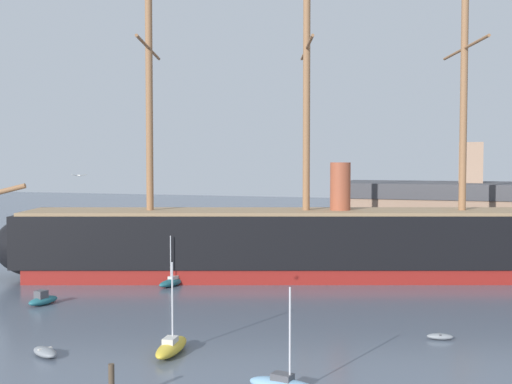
{
  "coord_description": "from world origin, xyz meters",
  "views": [
    {
      "loc": [
        17.31,
        -23.53,
        13.15
      ],
      "look_at": [
        -1.57,
        32.18,
        10.26
      ],
      "focal_mm": 45.83,
      "sensor_mm": 36.0,
      "label": 1
    }
  ],
  "objects_px": {
    "seagull_in_flight": "(79,175)",
    "sailboat_near_centre": "(171,346)",
    "dinghy_mid_right": "(440,336)",
    "motorboat_distant_centre": "(369,252)",
    "tall_ship": "(306,242)",
    "sailboat_alongside_bow": "(172,282)",
    "motorboat_far_left": "(104,253)",
    "mooring_piling_nearest": "(111,384)",
    "motorboat_mid_left": "(43,300)",
    "dinghy_foreground_left": "(45,352)"
  },
  "relations": [
    {
      "from": "tall_ship",
      "to": "seagull_in_flight",
      "type": "height_order",
      "value": "tall_ship"
    },
    {
      "from": "tall_ship",
      "to": "motorboat_distant_centre",
      "type": "distance_m",
      "value": 18.52
    },
    {
      "from": "sailboat_near_centre",
      "to": "mooring_piling_nearest",
      "type": "bearing_deg",
      "value": -83.8
    },
    {
      "from": "motorboat_mid_left",
      "to": "motorboat_distant_centre",
      "type": "relative_size",
      "value": 0.66
    },
    {
      "from": "tall_ship",
      "to": "sailboat_alongside_bow",
      "type": "xyz_separation_m",
      "value": [
        -11.97,
        -9.4,
        -3.54
      ]
    },
    {
      "from": "sailboat_alongside_bow",
      "to": "seagull_in_flight",
      "type": "height_order",
      "value": "seagull_in_flight"
    },
    {
      "from": "tall_ship",
      "to": "mooring_piling_nearest",
      "type": "xyz_separation_m",
      "value": [
        -0.43,
        -40.34,
        -2.88
      ]
    },
    {
      "from": "mooring_piling_nearest",
      "to": "motorboat_distant_centre",
      "type": "bearing_deg",
      "value": 85.35
    },
    {
      "from": "dinghy_foreground_left",
      "to": "motorboat_mid_left",
      "type": "height_order",
      "value": "motorboat_mid_left"
    },
    {
      "from": "motorboat_mid_left",
      "to": "motorboat_distant_centre",
      "type": "distance_m",
      "value": 45.4
    },
    {
      "from": "sailboat_near_centre",
      "to": "motorboat_mid_left",
      "type": "distance_m",
      "value": 20.35
    },
    {
      "from": "motorboat_mid_left",
      "to": "motorboat_distant_centre",
      "type": "bearing_deg",
      "value": 58.81
    },
    {
      "from": "motorboat_distant_centre",
      "to": "seagull_in_flight",
      "type": "relative_size",
      "value": 4.97
    },
    {
      "from": "seagull_in_flight",
      "to": "motorboat_distant_centre",
      "type": "bearing_deg",
      "value": 76.28
    },
    {
      "from": "seagull_in_flight",
      "to": "dinghy_mid_right",
      "type": "bearing_deg",
      "value": 24.26
    },
    {
      "from": "sailboat_alongside_bow",
      "to": "tall_ship",
      "type": "bearing_deg",
      "value": 38.12
    },
    {
      "from": "motorboat_far_left",
      "to": "motorboat_distant_centre",
      "type": "xyz_separation_m",
      "value": [
        34.02,
        11.73,
        0.07
      ]
    },
    {
      "from": "sailboat_alongside_bow",
      "to": "dinghy_mid_right",
      "type": "bearing_deg",
      "value": -23.63
    },
    {
      "from": "sailboat_alongside_bow",
      "to": "motorboat_far_left",
      "type": "height_order",
      "value": "sailboat_alongside_bow"
    },
    {
      "from": "sailboat_alongside_bow",
      "to": "seagull_in_flight",
      "type": "distance_m",
      "value": 25.8
    },
    {
      "from": "seagull_in_flight",
      "to": "sailboat_near_centre",
      "type": "bearing_deg",
      "value": 8.97
    },
    {
      "from": "dinghy_mid_right",
      "to": "motorboat_distant_centre",
      "type": "relative_size",
      "value": 0.39
    },
    {
      "from": "dinghy_mid_right",
      "to": "mooring_piling_nearest",
      "type": "xyz_separation_m",
      "value": [
        -16.05,
        -18.88,
        0.88
      ]
    },
    {
      "from": "tall_ship",
      "to": "motorboat_mid_left",
      "type": "xyz_separation_m",
      "value": [
        -19.22,
        -21.11,
        -3.52
      ]
    },
    {
      "from": "dinghy_foreground_left",
      "to": "seagull_in_flight",
      "type": "distance_m",
      "value": 12.07
    },
    {
      "from": "sailboat_alongside_bow",
      "to": "motorboat_far_left",
      "type": "relative_size",
      "value": 1.14
    },
    {
      "from": "seagull_in_flight",
      "to": "sailboat_alongside_bow",
      "type": "bearing_deg",
      "value": 100.3
    },
    {
      "from": "motorboat_mid_left",
      "to": "motorboat_distant_centre",
      "type": "height_order",
      "value": "motorboat_distant_centre"
    },
    {
      "from": "dinghy_foreground_left",
      "to": "sailboat_alongside_bow",
      "type": "height_order",
      "value": "sailboat_alongside_bow"
    },
    {
      "from": "dinghy_foreground_left",
      "to": "motorboat_distant_centre",
      "type": "distance_m",
      "value": 53.7
    },
    {
      "from": "motorboat_mid_left",
      "to": "seagull_in_flight",
      "type": "bearing_deg",
      "value": -43.91
    },
    {
      "from": "motorboat_mid_left",
      "to": "dinghy_mid_right",
      "type": "height_order",
      "value": "motorboat_mid_left"
    },
    {
      "from": "seagull_in_flight",
      "to": "dinghy_foreground_left",
      "type": "bearing_deg",
      "value": -121.43
    },
    {
      "from": "motorboat_mid_left",
      "to": "motorboat_far_left",
      "type": "bearing_deg",
      "value": 111.2
    },
    {
      "from": "sailboat_near_centre",
      "to": "motorboat_distant_centre",
      "type": "distance_m",
      "value": 49.09
    },
    {
      "from": "sailboat_alongside_bow",
      "to": "motorboat_distant_centre",
      "type": "bearing_deg",
      "value": 59.04
    },
    {
      "from": "tall_ship",
      "to": "dinghy_foreground_left",
      "type": "relative_size",
      "value": 26.28
    },
    {
      "from": "motorboat_distant_centre",
      "to": "seagull_in_flight",
      "type": "height_order",
      "value": "seagull_in_flight"
    },
    {
      "from": "dinghy_mid_right",
      "to": "sailboat_alongside_bow",
      "type": "xyz_separation_m",
      "value": [
        -27.59,
        12.07,
        0.22
      ]
    },
    {
      "from": "dinghy_foreground_left",
      "to": "sailboat_near_centre",
      "type": "distance_m",
      "value": 8.41
    },
    {
      "from": "sailboat_alongside_bow",
      "to": "sailboat_near_centre",
      "type": "bearing_deg",
      "value": -64.04
    },
    {
      "from": "motorboat_far_left",
      "to": "mooring_piling_nearest",
      "type": "height_order",
      "value": "mooring_piling_nearest"
    },
    {
      "from": "dinghy_foreground_left",
      "to": "sailboat_alongside_bow",
      "type": "relative_size",
      "value": 0.53
    },
    {
      "from": "dinghy_foreground_left",
      "to": "mooring_piling_nearest",
      "type": "relative_size",
      "value": 1.26
    },
    {
      "from": "dinghy_foreground_left",
      "to": "motorboat_far_left",
      "type": "bearing_deg",
      "value": 117.02
    },
    {
      "from": "motorboat_far_left",
      "to": "mooring_piling_nearest",
      "type": "relative_size",
      "value": 2.1
    },
    {
      "from": "mooring_piling_nearest",
      "to": "motorboat_far_left",
      "type": "bearing_deg",
      "value": 122.31
    },
    {
      "from": "sailboat_alongside_bow",
      "to": "mooring_piling_nearest",
      "type": "height_order",
      "value": "sailboat_alongside_bow"
    },
    {
      "from": "dinghy_foreground_left",
      "to": "dinghy_mid_right",
      "type": "xyz_separation_m",
      "value": [
        24.82,
        12.79,
        -0.08
      ]
    },
    {
      "from": "motorboat_mid_left",
      "to": "dinghy_mid_right",
      "type": "bearing_deg",
      "value": -0.58
    }
  ]
}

